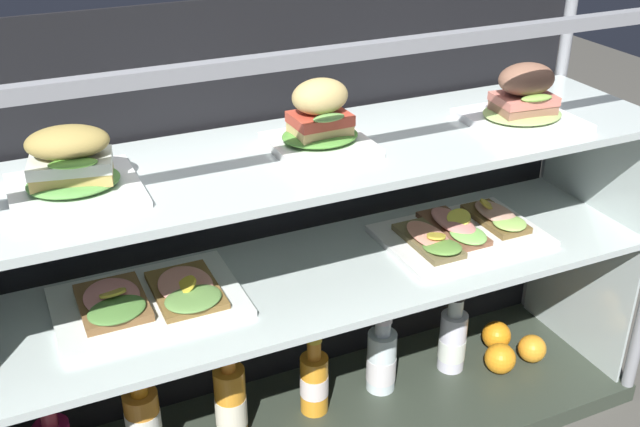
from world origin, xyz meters
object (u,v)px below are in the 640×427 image
(plated_roll_sandwich_far_left, at_px, (72,170))
(juice_bottle_front_right_end, at_px, (453,340))
(plated_roll_sandwich_far_right, at_px, (524,103))
(juice_bottle_back_left, at_px, (314,381))
(juice_bottle_front_fourth, at_px, (144,425))
(orange_fruit_near_left_post, at_px, (500,358))
(open_sandwich_tray_right_of_center, at_px, (149,299))
(orange_fruit_beside_bottles, at_px, (532,349))
(open_sandwich_tray_near_left_corner, at_px, (461,231))
(orange_fruit_rolled_forward, at_px, (496,335))
(juice_bottle_front_left_end, at_px, (381,360))
(juice_bottle_back_right, at_px, (231,403))
(plated_roll_sandwich_left_of_center, at_px, (322,124))

(plated_roll_sandwich_far_left, bearing_deg, juice_bottle_front_right_end, 3.54)
(plated_roll_sandwich_far_right, relative_size, juice_bottle_front_right_end, 0.95)
(juice_bottle_back_left, xyz_separation_m, juice_bottle_front_right_end, (0.36, -0.00, 0.00))
(juice_bottle_front_fourth, distance_m, orange_fruit_near_left_post, 0.85)
(open_sandwich_tray_right_of_center, bearing_deg, orange_fruit_near_left_post, -2.81)
(juice_bottle_back_left, bearing_deg, open_sandwich_tray_right_of_center, -175.84)
(open_sandwich_tray_right_of_center, bearing_deg, orange_fruit_beside_bottles, -2.39)
(plated_roll_sandwich_far_right, distance_m, open_sandwich_tray_near_left_corner, 0.31)
(juice_bottle_front_right_end, relative_size, orange_fruit_rolled_forward, 2.94)
(juice_bottle_front_left_end, xyz_separation_m, orange_fruit_beside_bottles, (0.39, -0.07, -0.04))
(juice_bottle_back_left, bearing_deg, plated_roll_sandwich_far_right, -12.81)
(juice_bottle_front_left_end, xyz_separation_m, juice_bottle_front_right_end, (0.19, -0.01, 0.00))
(juice_bottle_back_right, bearing_deg, plated_roll_sandwich_far_right, -9.05)
(open_sandwich_tray_right_of_center, relative_size, juice_bottle_front_left_end, 1.68)
(open_sandwich_tray_right_of_center, xyz_separation_m, juice_bottle_front_left_end, (0.51, 0.03, -0.33))
(juice_bottle_back_right, relative_size, orange_fruit_rolled_forward, 2.99)
(plated_roll_sandwich_far_right, distance_m, open_sandwich_tray_right_of_center, 0.81)
(juice_bottle_back_right, xyz_separation_m, orange_fruit_near_left_post, (0.66, -0.07, -0.05))
(open_sandwich_tray_right_of_center, xyz_separation_m, orange_fruit_rolled_forward, (0.85, 0.04, -0.37))
(plated_roll_sandwich_left_of_center, xyz_separation_m, juice_bottle_front_fourth, (-0.38, 0.05, -0.60))
(plated_roll_sandwich_left_of_center, xyz_separation_m, juice_bottle_front_right_end, (0.37, 0.05, -0.62))
(juice_bottle_front_fourth, xyz_separation_m, juice_bottle_back_right, (0.19, 0.00, -0.01))
(juice_bottle_front_fourth, bearing_deg, plated_roll_sandwich_far_right, -6.65)
(juice_bottle_front_fourth, xyz_separation_m, orange_fruit_rolled_forward, (0.89, 0.02, -0.06))
(plated_roll_sandwich_far_left, relative_size, juice_bottle_front_left_end, 1.00)
(plated_roll_sandwich_far_right, distance_m, juice_bottle_front_left_end, 0.67)
(juice_bottle_back_left, xyz_separation_m, orange_fruit_rolled_forward, (0.51, 0.02, -0.04))
(juice_bottle_back_right, bearing_deg, juice_bottle_back_left, -0.89)
(juice_bottle_front_fourth, xyz_separation_m, orange_fruit_beside_bottles, (0.94, -0.06, -0.06))
(orange_fruit_rolled_forward, bearing_deg, juice_bottle_front_right_end, -172.87)
(plated_roll_sandwich_far_right, xyz_separation_m, orange_fruit_near_left_post, (0.05, 0.03, -0.66))
(plated_roll_sandwich_left_of_center, xyz_separation_m, open_sandwich_tray_near_left_corner, (0.33, 0.00, -0.30))
(juice_bottle_front_right_end, distance_m, orange_fruit_rolled_forward, 0.16)
(plated_roll_sandwich_far_right, height_order, juice_bottle_front_right_end, plated_roll_sandwich_far_right)
(plated_roll_sandwich_far_right, xyz_separation_m, juice_bottle_front_left_end, (-0.24, 0.10, -0.62))
(juice_bottle_back_left, xyz_separation_m, orange_fruit_beside_bottles, (0.56, -0.06, -0.05))
(plated_roll_sandwich_left_of_center, height_order, orange_fruit_beside_bottles, plated_roll_sandwich_left_of_center)
(juice_bottle_front_fourth, relative_size, orange_fruit_rolled_forward, 3.20)
(open_sandwich_tray_right_of_center, relative_size, juice_bottle_back_right, 1.57)
(plated_roll_sandwich_left_of_center, relative_size, open_sandwich_tray_near_left_corner, 0.51)
(plated_roll_sandwich_far_left, height_order, orange_fruit_rolled_forward, plated_roll_sandwich_far_left)
(open_sandwich_tray_right_of_center, xyz_separation_m, juice_bottle_back_right, (0.15, 0.03, -0.32))
(plated_roll_sandwich_far_right, xyz_separation_m, open_sandwich_tray_near_left_corner, (-0.08, 0.05, -0.29))
(juice_bottle_back_right, distance_m, juice_bottle_front_left_end, 0.37)
(open_sandwich_tray_right_of_center, relative_size, juice_bottle_back_left, 1.67)
(open_sandwich_tray_near_left_corner, relative_size, orange_fruit_near_left_post, 4.54)
(plated_roll_sandwich_far_left, distance_m, open_sandwich_tray_right_of_center, 0.31)
(orange_fruit_beside_bottles, bearing_deg, juice_bottle_front_fourth, 176.26)
(juice_bottle_back_right, height_order, orange_fruit_rolled_forward, juice_bottle_back_right)
(plated_roll_sandwich_far_right, height_order, juice_bottle_front_fourth, plated_roll_sandwich_far_right)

